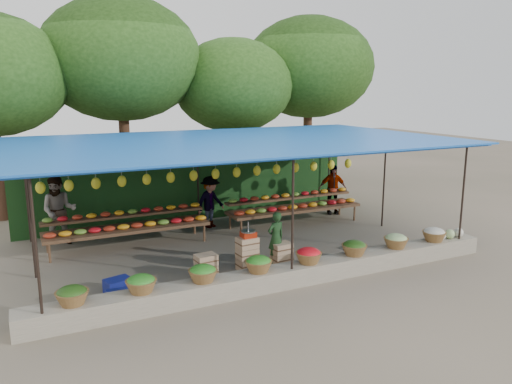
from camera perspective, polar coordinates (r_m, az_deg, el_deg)
name	(u,v)px	position (r m, az deg, el deg)	size (l,w,h in m)	color
ground	(236,248)	(13.10, -2.29, -6.38)	(60.00, 60.00, 0.00)	brown
stone_curb	(288,275)	(10.71, 3.69, -9.50)	(10.60, 0.55, 0.40)	#726B5B
stall_canopy	(234,145)	(12.57, -2.49, 5.39)	(10.80, 6.60, 2.82)	black
produce_baskets	(284,260)	(10.54, 3.24, -7.75)	(8.98, 0.58, 0.34)	brown
netting_backdrop	(195,181)	(15.64, -6.95, 1.28)	(10.60, 0.06, 2.50)	#1D4217
tree_row	(179,70)	(18.34, -8.78, 13.61)	(16.51, 5.50, 7.12)	#392315
fruit_table_left	(128,224)	(13.46, -14.44, -3.56)	(4.21, 0.95, 0.93)	#523720
fruit_table_right	(294,205)	(15.19, 4.34, -1.47)	(4.21, 0.95, 0.93)	#523720
crate_counter	(246,257)	(11.48, -1.14, -7.41)	(2.38, 0.38, 0.77)	#A37D5D
weighing_scale	(248,233)	(11.33, -0.88, -4.77)	(0.34, 0.34, 0.36)	#AD250D
vendor_seated	(276,238)	(11.80, 2.28, -5.25)	(0.46, 0.30, 1.26)	#1A391A
customer_left	(59,211)	(14.09, -21.59, -2.00)	(0.90, 0.70, 1.85)	slate
customer_mid	(210,202)	(14.84, -5.23, -1.13)	(1.00, 0.58, 1.55)	slate
customer_right	(332,189)	(16.58, 8.73, 0.30)	(0.96, 0.40, 1.63)	slate
blue_crate_front	(121,298)	(10.09, -15.18, -11.60)	(0.50, 0.36, 0.30)	navy
blue_crate_back	(118,286)	(10.66, -15.48, -10.30)	(0.51, 0.36, 0.30)	navy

